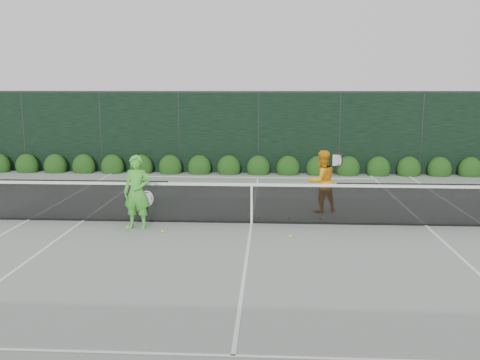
{
  "coord_description": "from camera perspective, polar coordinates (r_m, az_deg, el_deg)",
  "views": [
    {
      "loc": [
        0.43,
        -12.44,
        3.28
      ],
      "look_at": [
        -0.29,
        0.3,
        1.0
      ],
      "focal_mm": 40.0,
      "sensor_mm": 36.0,
      "label": 1
    }
  ],
  "objects": [
    {
      "name": "court_lines",
      "position": [
        12.87,
        1.24,
        -4.61
      ],
      "size": [
        11.03,
        23.83,
        0.01
      ],
      "color": "white",
      "rests_on": "ground"
    },
    {
      "name": "ground",
      "position": [
        12.87,
        1.24,
        -4.63
      ],
      "size": [
        80.0,
        80.0,
        0.0
      ],
      "primitive_type": "plane",
      "color": "gray",
      "rests_on": "ground"
    },
    {
      "name": "player_man",
      "position": [
        14.01,
        8.72,
        -0.15
      ],
      "size": [
        0.98,
        0.88,
        1.62
      ],
      "rotation": [
        0.0,
        0.0,
        3.57
      ],
      "color": "#FFA715",
      "rests_on": "ground"
    },
    {
      "name": "tennis_balls",
      "position": [
        12.64,
        0.31,
        -4.75
      ],
      "size": [
        4.61,
        1.72,
        0.07
      ],
      "color": "#CCED34",
      "rests_on": "ground"
    },
    {
      "name": "hedge_row",
      "position": [
        19.83,
        1.97,
        1.29
      ],
      "size": [
        31.66,
        0.65,
        0.94
      ],
      "color": "#15380F",
      "rests_on": "ground"
    },
    {
      "name": "player_woman",
      "position": [
        12.46,
        -10.93,
        -1.29
      ],
      "size": [
        0.68,
        0.47,
        1.71
      ],
      "rotation": [
        0.0,
        0.0,
        -0.11
      ],
      "color": "green",
      "rests_on": "ground"
    },
    {
      "name": "windscreen_fence",
      "position": [
        9.9,
        0.71,
        -0.14
      ],
      "size": [
        32.0,
        21.07,
        3.06
      ],
      "color": "black",
      "rests_on": "ground"
    },
    {
      "name": "tennis_net",
      "position": [
        12.75,
        1.13,
        -2.32
      ],
      "size": [
        12.9,
        0.1,
        1.07
      ],
      "color": "#113322",
      "rests_on": "ground"
    }
  ]
}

